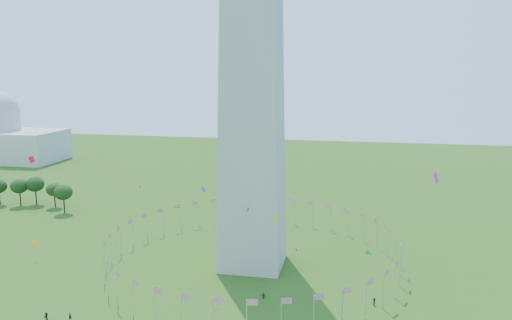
{
  "coord_description": "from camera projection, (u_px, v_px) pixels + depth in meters",
  "views": [
    {
      "loc": [
        26.97,
        -80.13,
        54.35
      ],
      "look_at": [
        3.95,
        35.0,
        32.76
      ],
      "focal_mm": 35.0,
      "sensor_mm": 36.0,
      "label": 1
    }
  ],
  "objects": [
    {
      "name": "flag_ring",
      "position": [
        253.0,
        249.0,
        139.71
      ],
      "size": [
        80.24,
        80.24,
        9.0
      ],
      "color": "silver",
      "rests_on": "ground"
    },
    {
      "name": "capitol_building",
      "position": [
        1.0,
        122.0,
        296.46
      ],
      "size": [
        70.0,
        35.0,
        46.0
      ],
      "primitive_type": null,
      "color": "beige",
      "rests_on": "ground"
    },
    {
      "name": "kites_aloft",
      "position": [
        241.0,
        224.0,
        114.44
      ],
      "size": [
        110.44,
        82.17,
        33.13
      ],
      "color": "green",
      "rests_on": "ground"
    },
    {
      "name": "tree_line_west",
      "position": [
        11.0,
        193.0,
        198.93
      ],
      "size": [
        56.02,
        15.84,
        13.01
      ],
      "color": "#244818",
      "rests_on": "ground"
    }
  ]
}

